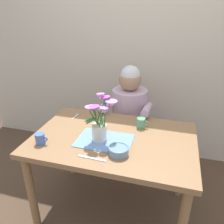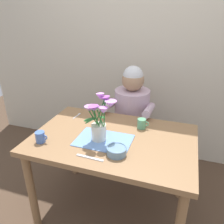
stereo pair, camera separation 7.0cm
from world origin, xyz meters
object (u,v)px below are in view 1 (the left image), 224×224
Objects in this scene: ceramic_bowl at (119,150)px; coffee_cup at (40,139)px; flower_vase at (100,119)px; tea_cup at (141,123)px; seated_person at (129,121)px; dinner_knife at (92,158)px.

coffee_cup is (-0.56, -0.03, 0.01)m from ceramic_bowl.
flower_vase is 0.39m from tea_cup.
ceramic_bowl is at bearing 2.74° from coffee_cup.
flower_vase is 3.74× the size of tea_cup.
seated_person reaches higher than ceramic_bowl.
coffee_cup reaches higher than dinner_knife.
ceramic_bowl is (0.10, -0.82, 0.21)m from seated_person.
coffee_cup is (-0.39, -0.16, -0.13)m from flower_vase.
flower_vase is 0.44m from coffee_cup.
tea_cup is at bearing 46.69° from flower_vase.
seated_person is 12.20× the size of tea_cup.
flower_vase is 0.28m from dinner_knife.
flower_vase reaches higher than tea_cup.
seated_person is at bearing 113.86° from tea_cup.
seated_person is 5.97× the size of dinner_knife.
coffee_cup reaches higher than ceramic_bowl.
coffee_cup is at bearing -157.56° from flower_vase.
ceramic_bowl is 1.46× the size of tea_cup.
coffee_cup is at bearing -177.26° from ceramic_bowl.
coffee_cup is 0.77m from tea_cup.
flower_vase is at bearing 22.44° from coffee_cup.
seated_person reaches higher than coffee_cup.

